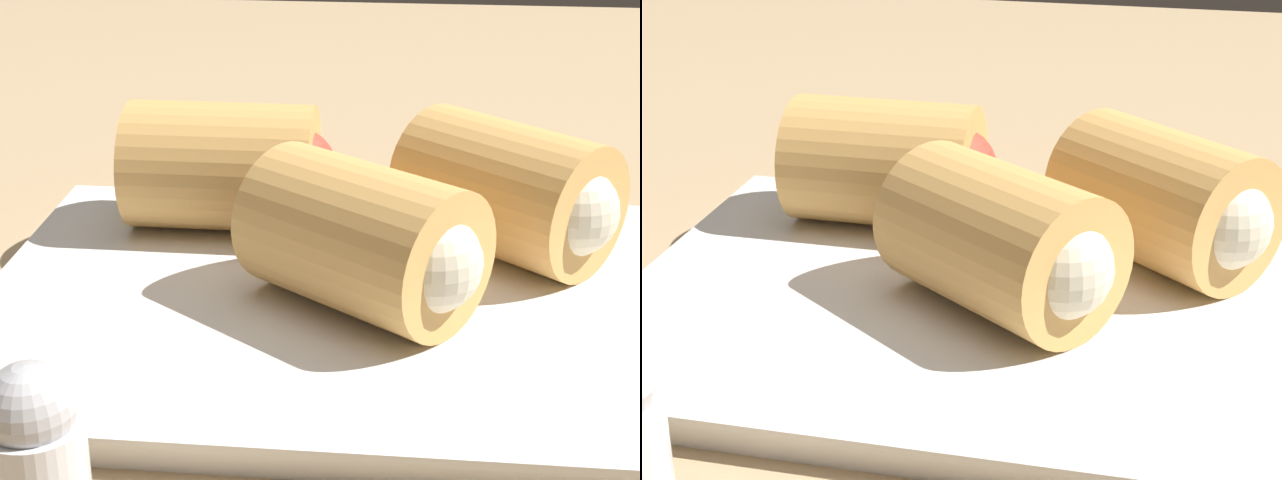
% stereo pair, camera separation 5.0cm
% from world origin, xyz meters
% --- Properties ---
extents(table_surface, '(1.80, 1.40, 0.02)m').
position_xyz_m(table_surface, '(0.00, 0.00, 0.01)').
color(table_surface, tan).
rests_on(table_surface, ground).
extents(serving_plate, '(0.30, 0.23, 0.01)m').
position_xyz_m(serving_plate, '(0.00, 0.01, 0.03)').
color(serving_plate, white).
rests_on(serving_plate, table_surface).
extents(roll_front_left, '(0.10, 0.06, 0.06)m').
position_xyz_m(roll_front_left, '(0.05, -0.06, 0.07)').
color(roll_front_left, '#DBA356').
rests_on(roll_front_left, serving_plate).
extents(roll_front_right, '(0.11, 0.10, 0.06)m').
position_xyz_m(roll_front_right, '(-0.08, -0.04, 0.07)').
color(roll_front_right, '#DBA356').
rests_on(roll_front_right, serving_plate).
extents(roll_back_left, '(0.11, 0.10, 0.06)m').
position_xyz_m(roll_back_left, '(-0.02, 0.02, 0.07)').
color(roll_back_left, '#DBA356').
rests_on(roll_back_left, serving_plate).
extents(spoon, '(0.15, 0.06, 0.01)m').
position_xyz_m(spoon, '(-0.04, -0.13, 0.03)').
color(spoon, silver).
rests_on(spoon, table_surface).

